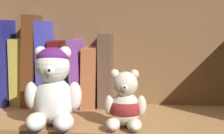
% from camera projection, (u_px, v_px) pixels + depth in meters
% --- Properties ---
extents(shelf_board, '(0.76, 0.27, 0.02)m').
position_uv_depth(shelf_board, '(118.00, 120.00, 0.85)').
color(shelf_board, '#9E7042').
rests_on(shelf_board, ground).
extents(shelf_back_panel, '(0.78, 0.01, 0.31)m').
position_uv_depth(shelf_back_panel, '(124.00, 53.00, 0.97)').
color(shelf_back_panel, brown).
rests_on(shelf_back_panel, ground).
extents(book_1, '(0.03, 0.14, 0.23)m').
position_uv_depth(book_1, '(9.00, 62.00, 0.99)').
color(book_1, navy).
rests_on(book_1, shelf_board).
extents(book_2, '(0.04, 0.10, 0.18)m').
position_uv_depth(book_2, '(22.00, 71.00, 0.98)').
color(book_2, gold).
rests_on(book_2, shelf_board).
extents(book_3, '(0.04, 0.13, 0.24)m').
position_uv_depth(book_3, '(35.00, 60.00, 0.98)').
color(book_3, '#5D3118').
rests_on(book_3, shelf_board).
extents(book_4, '(0.03, 0.12, 0.22)m').
position_uv_depth(book_4, '(47.00, 63.00, 0.97)').
color(book_4, '#3A3FBF').
rests_on(book_4, shelf_board).
extents(book_5, '(0.03, 0.13, 0.17)m').
position_uv_depth(book_5, '(59.00, 72.00, 0.97)').
color(book_5, '#5D1010').
rests_on(book_5, shelf_board).
extents(book_6, '(0.02, 0.10, 0.16)m').
position_uv_depth(book_6, '(69.00, 75.00, 0.97)').
color(book_6, '#155F57').
rests_on(book_6, shelf_board).
extents(book_7, '(0.03, 0.13, 0.18)m').
position_uv_depth(book_7, '(79.00, 72.00, 0.97)').
color(book_7, purple).
rests_on(book_7, shelf_board).
extents(book_8, '(0.04, 0.15, 0.16)m').
position_uv_depth(book_8, '(92.00, 76.00, 0.96)').
color(book_8, '#AE643A').
rests_on(book_8, shelf_board).
extents(book_9, '(0.03, 0.11, 0.19)m').
position_uv_depth(book_9, '(107.00, 70.00, 0.96)').
color(book_9, brown).
rests_on(book_9, shelf_board).
extents(teddy_bear_larger, '(0.12, 0.13, 0.17)m').
position_uv_depth(teddy_bear_larger, '(53.00, 88.00, 0.76)').
color(teddy_bear_larger, white).
rests_on(teddy_bear_larger, shelf_board).
extents(teddy_bear_smaller, '(0.09, 0.09, 0.12)m').
position_uv_depth(teddy_bear_smaller, '(125.00, 105.00, 0.76)').
color(teddy_bear_smaller, beige).
rests_on(teddy_bear_smaller, shelf_board).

